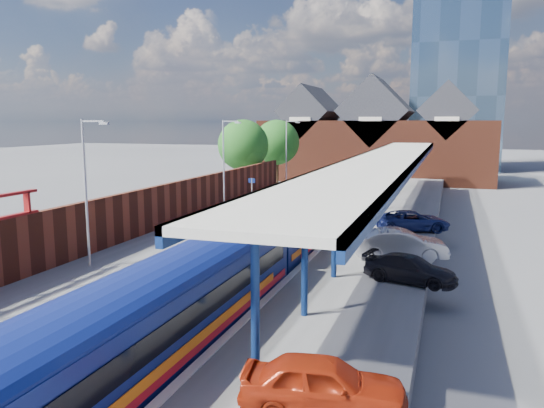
{
  "coord_description": "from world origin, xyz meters",
  "views": [
    {
      "loc": [
        9.73,
        -14.6,
        7.88
      ],
      "look_at": [
        -1.12,
        17.48,
        2.6
      ],
      "focal_mm": 35.0,
      "sensor_mm": 36.0,
      "label": 1
    }
  ],
  "objects_px": {
    "train": "(334,199)",
    "lamp_post_c": "(225,160)",
    "parked_car_silver": "(401,244)",
    "parked_car_blue": "(412,221)",
    "lamp_post_b": "(88,184)",
    "platform_sign": "(252,188)",
    "lamp_post_d": "(288,150)",
    "parked_car_red": "(323,384)",
    "parked_car_dark": "(410,269)"
  },
  "relations": [
    {
      "from": "lamp_post_b",
      "to": "parked_car_dark",
      "type": "distance_m",
      "value": 15.23
    },
    {
      "from": "train",
      "to": "parked_car_dark",
      "type": "xyz_separation_m",
      "value": [
        6.8,
        -15.97,
        -0.54
      ]
    },
    {
      "from": "parked_car_red",
      "to": "parked_car_silver",
      "type": "xyz_separation_m",
      "value": [
        0.43,
        15.23,
        0.08
      ]
    },
    {
      "from": "train",
      "to": "parked_car_silver",
      "type": "bearing_deg",
      "value": -63.41
    },
    {
      "from": "parked_car_blue",
      "to": "platform_sign",
      "type": "bearing_deg",
      "value": 52.82
    },
    {
      "from": "train",
      "to": "lamp_post_c",
      "type": "distance_m",
      "value": 8.67
    },
    {
      "from": "parked_car_red",
      "to": "parked_car_dark",
      "type": "distance_m",
      "value": 11.38
    },
    {
      "from": "lamp_post_b",
      "to": "lamp_post_c",
      "type": "distance_m",
      "value": 16.0
    },
    {
      "from": "lamp_post_b",
      "to": "parked_car_silver",
      "type": "distance_m",
      "value": 15.57
    },
    {
      "from": "parked_car_blue",
      "to": "train",
      "type": "bearing_deg",
      "value": 34.51
    },
    {
      "from": "parked_car_blue",
      "to": "lamp_post_c",
      "type": "bearing_deg",
      "value": 62.32
    },
    {
      "from": "parked_car_red",
      "to": "parked_car_silver",
      "type": "bearing_deg",
      "value": -10.94
    },
    {
      "from": "lamp_post_d",
      "to": "parked_car_blue",
      "type": "bearing_deg",
      "value": -52.82
    },
    {
      "from": "lamp_post_b",
      "to": "parked_car_blue",
      "type": "distance_m",
      "value": 19.78
    },
    {
      "from": "lamp_post_b",
      "to": "parked_car_red",
      "type": "distance_m",
      "value": 16.52
    },
    {
      "from": "parked_car_red",
      "to": "parked_car_silver",
      "type": "distance_m",
      "value": 15.23
    },
    {
      "from": "lamp_post_b",
      "to": "lamp_post_d",
      "type": "distance_m",
      "value": 32.0
    },
    {
      "from": "lamp_post_b",
      "to": "platform_sign",
      "type": "xyz_separation_m",
      "value": [
        1.36,
        18.0,
        -2.3
      ]
    },
    {
      "from": "lamp_post_d",
      "to": "parked_car_dark",
      "type": "relative_size",
      "value": 1.75
    },
    {
      "from": "lamp_post_d",
      "to": "lamp_post_c",
      "type": "bearing_deg",
      "value": -90.0
    },
    {
      "from": "parked_car_silver",
      "to": "parked_car_blue",
      "type": "xyz_separation_m",
      "value": [
        0.06,
        7.38,
        -0.11
      ]
    },
    {
      "from": "lamp_post_b",
      "to": "lamp_post_d",
      "type": "bearing_deg",
      "value": 90.0
    },
    {
      "from": "parked_car_silver",
      "to": "parked_car_blue",
      "type": "relative_size",
      "value": 0.99
    },
    {
      "from": "platform_sign",
      "to": "parked_car_silver",
      "type": "bearing_deg",
      "value": -43.21
    },
    {
      "from": "parked_car_dark",
      "to": "parked_car_blue",
      "type": "height_order",
      "value": "parked_car_blue"
    },
    {
      "from": "train",
      "to": "parked_car_blue",
      "type": "height_order",
      "value": "train"
    },
    {
      "from": "parked_car_silver",
      "to": "parked_car_blue",
      "type": "bearing_deg",
      "value": -12.61
    },
    {
      "from": "lamp_post_b",
      "to": "train",
      "type": "bearing_deg",
      "value": 66.76
    },
    {
      "from": "platform_sign",
      "to": "parked_car_blue",
      "type": "distance_m",
      "value": 13.37
    },
    {
      "from": "platform_sign",
      "to": "parked_car_dark",
      "type": "relative_size",
      "value": 0.62
    },
    {
      "from": "parked_car_silver",
      "to": "parked_car_dark",
      "type": "relative_size",
      "value": 1.14
    },
    {
      "from": "lamp_post_b",
      "to": "parked_car_red",
      "type": "relative_size",
      "value": 1.76
    },
    {
      "from": "train",
      "to": "parked_car_red",
      "type": "distance_m",
      "value": 27.86
    },
    {
      "from": "lamp_post_d",
      "to": "parked_car_dark",
      "type": "height_order",
      "value": "lamp_post_d"
    },
    {
      "from": "lamp_post_c",
      "to": "lamp_post_d",
      "type": "relative_size",
      "value": 1.0
    },
    {
      "from": "train",
      "to": "parked_car_dark",
      "type": "relative_size",
      "value": 16.44
    },
    {
      "from": "lamp_post_d",
      "to": "parked_car_blue",
      "type": "distance_m",
      "value": 23.32
    },
    {
      "from": "lamp_post_c",
      "to": "parked_car_red",
      "type": "bearing_deg",
      "value": -61.7
    },
    {
      "from": "lamp_post_b",
      "to": "parked_car_blue",
      "type": "height_order",
      "value": "lamp_post_b"
    },
    {
      "from": "train",
      "to": "parked_car_silver",
      "type": "height_order",
      "value": "train"
    },
    {
      "from": "parked_car_red",
      "to": "parked_car_dark",
      "type": "xyz_separation_m",
      "value": [
        1.2,
        11.32,
        -0.1
      ]
    },
    {
      "from": "lamp_post_d",
      "to": "parked_car_blue",
      "type": "xyz_separation_m",
      "value": [
        13.95,
        -18.39,
        -3.35
      ]
    },
    {
      "from": "train",
      "to": "lamp_post_b",
      "type": "xyz_separation_m",
      "value": [
        -7.86,
        -18.29,
        2.87
      ]
    },
    {
      "from": "lamp_post_d",
      "to": "platform_sign",
      "type": "xyz_separation_m",
      "value": [
        1.36,
        -14.0,
        -2.3
      ]
    },
    {
      "from": "parked_car_silver",
      "to": "parked_car_red",
      "type": "bearing_deg",
      "value": 166.19
    },
    {
      "from": "lamp_post_b",
      "to": "platform_sign",
      "type": "distance_m",
      "value": 18.2
    },
    {
      "from": "parked_car_blue",
      "to": "lamp_post_b",
      "type": "bearing_deg",
      "value": 116.34
    },
    {
      "from": "train",
      "to": "parked_car_red",
      "type": "bearing_deg",
      "value": -78.4
    },
    {
      "from": "parked_car_silver",
      "to": "parked_car_dark",
      "type": "bearing_deg",
      "value": 178.92
    },
    {
      "from": "lamp_post_b",
      "to": "lamp_post_d",
      "type": "relative_size",
      "value": 1.0
    }
  ]
}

